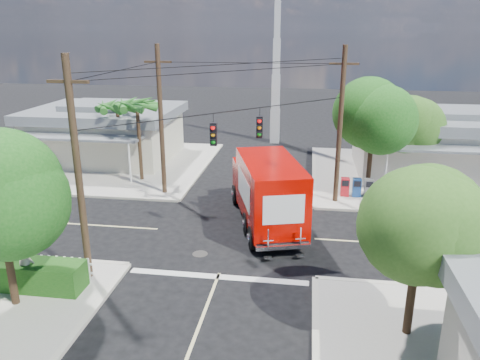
# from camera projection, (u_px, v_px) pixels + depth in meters

# --- Properties ---
(ground) EXTENTS (120.00, 120.00, 0.00)m
(ground) POSITION_uv_depth(u_px,v_px,m) (234.00, 234.00, 23.45)
(ground) COLOR black
(ground) RESTS_ON ground
(sidewalk_ne) EXTENTS (14.12, 14.12, 0.14)m
(sidewalk_ne) POSITION_uv_depth(u_px,v_px,m) (415.00, 177.00, 32.15)
(sidewalk_ne) COLOR #ACA69B
(sidewalk_ne) RESTS_ON ground
(sidewalk_nw) EXTENTS (14.12, 14.12, 0.14)m
(sidewalk_nw) POSITION_uv_depth(u_px,v_px,m) (114.00, 164.00, 35.17)
(sidewalk_nw) COLOR #ACA69B
(sidewalk_nw) RESTS_ON ground
(road_markings) EXTENTS (32.00, 32.00, 0.01)m
(road_markings) POSITION_uv_depth(u_px,v_px,m) (229.00, 247.00, 22.06)
(road_markings) COLOR beige
(road_markings) RESTS_ON ground
(building_ne) EXTENTS (11.80, 10.20, 4.50)m
(building_ne) POSITION_uv_depth(u_px,v_px,m) (440.00, 142.00, 32.25)
(building_ne) COLOR beige
(building_ne) RESTS_ON sidewalk_ne
(building_nw) EXTENTS (10.80, 10.20, 4.30)m
(building_nw) POSITION_uv_depth(u_px,v_px,m) (106.00, 131.00, 36.15)
(building_nw) COLOR beige
(building_nw) RESTS_ON sidewalk_nw
(radio_tower) EXTENTS (0.80, 0.80, 17.00)m
(radio_tower) POSITION_uv_depth(u_px,v_px,m) (276.00, 79.00, 40.44)
(radio_tower) COLOR silver
(radio_tower) RESTS_ON ground
(tree_ne_front) EXTENTS (4.21, 4.14, 6.66)m
(tree_ne_front) POSITION_uv_depth(u_px,v_px,m) (374.00, 119.00, 27.33)
(tree_ne_front) COLOR #422D1C
(tree_ne_front) RESTS_ON sidewalk_ne
(tree_ne_back) EXTENTS (3.77, 3.66, 5.82)m
(tree_ne_back) POSITION_uv_depth(u_px,v_px,m) (411.00, 123.00, 29.22)
(tree_ne_back) COLOR #422D1C
(tree_ne_back) RESTS_ON sidewalk_ne
(tree_se) EXTENTS (3.67, 3.54, 5.62)m
(tree_se) POSITION_uv_depth(u_px,v_px,m) (421.00, 225.00, 14.41)
(tree_se) COLOR #422D1C
(tree_se) RESTS_ON sidewalk_se
(palm_nw_front) EXTENTS (3.01, 3.08, 5.59)m
(palm_nw_front) POSITION_uv_depth(u_px,v_px,m) (137.00, 106.00, 29.98)
(palm_nw_front) COLOR #422D1C
(palm_nw_front) RESTS_ON sidewalk_nw
(palm_nw_back) EXTENTS (3.01, 3.08, 5.19)m
(palm_nw_back) POSITION_uv_depth(u_px,v_px,m) (117.00, 108.00, 31.79)
(palm_nw_back) COLOR #422D1C
(palm_nw_back) RESTS_ON sidewalk_nw
(utility_poles) EXTENTS (12.00, 10.68, 9.00)m
(utility_poles) POSITION_uv_depth(u_px,v_px,m) (208.00, 135.00, 23.73)
(utility_poles) COLOR #473321
(utility_poles) RESTS_ON ground
(picket_fence) EXTENTS (5.94, 0.06, 1.00)m
(picket_fence) POSITION_uv_depth(u_px,v_px,m) (24.00, 264.00, 19.05)
(picket_fence) COLOR silver
(picket_fence) RESTS_ON sidewalk_sw
(hedge_sw) EXTENTS (6.20, 1.20, 1.10)m
(hedge_sw) POSITION_uv_depth(u_px,v_px,m) (7.00, 273.00, 18.33)
(hedge_sw) COLOR #164A13
(hedge_sw) RESTS_ON sidewalk_sw
(vending_boxes) EXTENTS (1.90, 0.50, 1.10)m
(vending_boxes) POSITION_uv_depth(u_px,v_px,m) (357.00, 187.00, 28.16)
(vending_boxes) COLOR red
(vending_boxes) RESTS_ON sidewalk_ne
(delivery_truck) EXTENTS (4.73, 8.74, 3.63)m
(delivery_truck) POSITION_uv_depth(u_px,v_px,m) (267.00, 191.00, 24.10)
(delivery_truck) COLOR black
(delivery_truck) RESTS_ON ground
(parked_car) EXTENTS (5.67, 3.09, 1.51)m
(parked_car) POSITION_uv_depth(u_px,v_px,m) (466.00, 219.00, 23.30)
(parked_car) COLOR silver
(parked_car) RESTS_ON ground
(pedestrian) EXTENTS (0.73, 0.66, 1.67)m
(pedestrian) POSITION_uv_depth(u_px,v_px,m) (27.00, 271.00, 17.91)
(pedestrian) COLOR beige
(pedestrian) RESTS_ON sidewalk_sw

